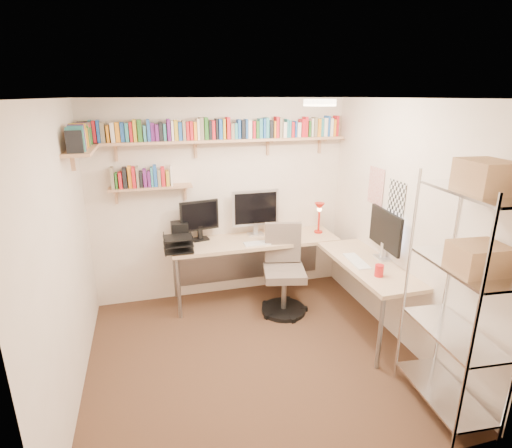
{
  "coord_description": "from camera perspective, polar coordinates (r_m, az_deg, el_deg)",
  "views": [
    {
      "loc": [
        -0.89,
        -3.33,
        2.52
      ],
      "look_at": [
        0.19,
        0.55,
        1.22
      ],
      "focal_mm": 28.0,
      "sensor_mm": 36.0,
      "label": 1
    }
  ],
  "objects": [
    {
      "name": "wall_shelves",
      "position": [
        4.68,
        -9.59,
        11.64
      ],
      "size": [
        3.12,
        1.09,
        0.8
      ],
      "color": "tan",
      "rests_on": "ground"
    },
    {
      "name": "room_shell",
      "position": [
        3.58,
        -0.49,
        2.1
      ],
      "size": [
        3.24,
        3.04,
        2.52
      ],
      "color": "beige",
      "rests_on": "ground"
    },
    {
      "name": "corner_desk",
      "position": [
        4.81,
        2.32,
        -3.13
      ],
      "size": [
        2.48,
        2.1,
        1.4
      ],
      "color": "#DAB48D",
      "rests_on": "ground"
    },
    {
      "name": "office_chair",
      "position": [
        4.86,
        3.98,
        -7.4
      ],
      "size": [
        0.58,
        0.59,
        1.07
      ],
      "rotation": [
        0.0,
        0.0,
        -0.22
      ],
      "color": "black",
      "rests_on": "ground"
    },
    {
      "name": "wire_rack",
      "position": [
        3.32,
        28.43,
        -3.91
      ],
      "size": [
        0.49,
        0.89,
        2.1
      ],
      "rotation": [
        0.0,
        0.0,
        -0.09
      ],
      "color": "silver",
      "rests_on": "ground"
    },
    {
      "name": "ground",
      "position": [
        4.27,
        -0.49,
        -18.34
      ],
      "size": [
        3.2,
        3.2,
        0.0
      ],
      "primitive_type": "plane",
      "color": "#44241D",
      "rests_on": "ground"
    }
  ]
}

